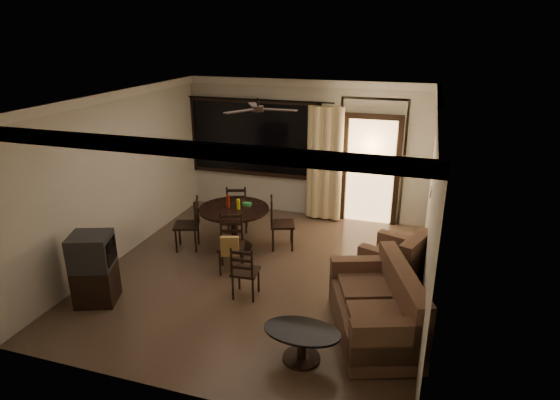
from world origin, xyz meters
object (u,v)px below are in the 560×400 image
(dining_chair_east, at_px, (282,233))
(dining_chair_north, at_px, (238,217))
(dining_chair_west, at_px, (188,234))
(coffee_table, at_px, (302,340))
(dining_chair_south, at_px, (231,254))
(dining_table, at_px, (234,216))
(sofa, at_px, (379,310))
(side_chair, at_px, (246,281))
(tv_cabinet, at_px, (94,269))
(armchair, at_px, (397,263))

(dining_chair_east, bearing_deg, dining_chair_north, 46.76)
(dining_chair_west, distance_m, coffee_table, 3.56)
(dining_chair_south, bearing_deg, dining_table, 89.90)
(sofa, height_order, side_chair, sofa)
(dining_table, height_order, side_chair, dining_table)
(dining_table, xyz_separation_m, tv_cabinet, (-1.22, -2.23, -0.08))
(dining_chair_west, xyz_separation_m, dining_chair_south, (1.07, -0.54, 0.02))
(dining_table, height_order, coffee_table, dining_table)
(coffee_table, relative_size, side_chair, 1.10)
(coffee_table, distance_m, side_chair, 1.60)
(dining_chair_west, relative_size, side_chair, 1.12)
(dining_table, xyz_separation_m, dining_chair_north, (-0.26, 0.74, -0.32))
(dining_chair_west, relative_size, coffee_table, 1.03)
(side_chair, bearing_deg, dining_chair_south, -56.74)
(dining_chair_north, xyz_separation_m, coffee_table, (2.17, -3.32, -0.01))
(dining_chair_south, xyz_separation_m, side_chair, (0.50, -0.65, -0.05))
(dining_chair_south, distance_m, armchair, 2.61)
(sofa, height_order, coffee_table, sofa)
(dining_chair_west, height_order, side_chair, dining_chair_west)
(dining_chair_west, distance_m, dining_chair_south, 1.20)
(tv_cabinet, distance_m, sofa, 3.98)
(dining_chair_west, xyz_separation_m, sofa, (3.52, -1.54, 0.08))
(dining_chair_south, bearing_deg, armchair, -10.23)
(dining_chair_south, xyz_separation_m, coffee_table, (1.64, -1.76, -0.03))
(dining_chair_west, bearing_deg, dining_chair_north, 133.24)
(dining_chair_west, bearing_deg, armchair, 68.78)
(dining_chair_west, xyz_separation_m, tv_cabinet, (-0.43, -1.95, 0.25))
(dining_table, bearing_deg, dining_chair_south, -71.26)
(dining_chair_east, distance_m, sofa, 2.84)
(coffee_table, bearing_deg, dining_chair_north, 123.26)
(tv_cabinet, bearing_deg, coffee_table, -26.12)
(side_chair, bearing_deg, dining_chair_east, -94.89)
(sofa, relative_size, side_chair, 2.24)
(dining_chair_west, distance_m, side_chair, 1.96)
(dining_table, bearing_deg, dining_chair_north, 108.95)
(dining_chair_west, xyz_separation_m, dining_chair_north, (0.54, 1.01, 0.00))
(dining_chair_east, bearing_deg, side_chair, 160.55)
(dining_chair_west, relative_size, tv_cabinet, 0.90)
(dining_chair_north, height_order, coffee_table, dining_chair_north)
(tv_cabinet, distance_m, side_chair, 2.15)
(tv_cabinet, height_order, armchair, tv_cabinet)
(dining_chair_east, bearing_deg, sofa, -155.80)
(dining_chair_west, xyz_separation_m, armchair, (3.65, -0.15, 0.06))
(dining_table, distance_m, armchair, 2.90)
(dining_chair_west, relative_size, sofa, 0.50)
(dining_chair_east, height_order, armchair, dining_chair_east)
(tv_cabinet, xyz_separation_m, side_chair, (1.99, 0.77, -0.28))
(tv_cabinet, relative_size, armchair, 0.98)
(dining_chair_north, distance_m, armchair, 3.32)
(sofa, bearing_deg, side_chair, 150.36)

